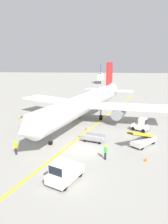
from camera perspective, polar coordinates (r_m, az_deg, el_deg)
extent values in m
plane|color=#9E9B93|center=(26.15, -0.15, -10.35)|extent=(300.00, 300.00, 0.00)
cube|color=yellow|center=(30.81, -0.67, -6.46)|extent=(26.04, 75.84, 0.01)
cylinder|color=white|center=(36.86, 0.39, 2.57)|extent=(12.78, 29.47, 3.30)
cone|color=white|center=(23.35, -15.52, -4.84)|extent=(3.83, 3.31, 3.23)
cone|color=white|center=(52.07, 7.56, 6.29)|extent=(3.87, 3.66, 3.14)
cube|color=white|center=(36.19, 12.31, 1.37)|extent=(13.43, 5.90, 0.36)
cylinder|color=gray|center=(35.82, 9.34, -0.27)|extent=(2.83, 3.64, 1.90)
cube|color=white|center=(41.66, -8.32, 3.20)|extent=(13.42, 10.43, 0.36)
cylinder|color=gray|center=(40.19, -7.02, 1.39)|extent=(2.83, 3.64, 1.90)
cube|color=red|center=(49.41, 6.91, 10.15)|extent=(1.55, 3.88, 5.20)
cube|color=white|center=(48.63, 10.04, 5.65)|extent=(5.52, 3.13, 0.24)
cube|color=white|center=(50.35, 3.36, 6.12)|extent=(5.63, 4.31, 0.24)
cylinder|color=#4C4C51|center=(27.55, -9.13, -5.74)|extent=(0.20, 0.20, 3.12)
cylinder|color=black|center=(28.00, -9.02, -8.20)|extent=(0.51, 0.64, 0.56)
cylinder|color=#4C4C51|center=(38.33, 4.59, 0.08)|extent=(0.20, 0.20, 3.12)
cylinder|color=black|center=(38.61, 4.56, -1.48)|extent=(0.64, 1.02, 0.96)
cylinder|color=#4C4C51|center=(39.93, -1.39, 0.69)|extent=(0.20, 0.20, 3.12)
cylinder|color=black|center=(40.19, -1.38, -0.81)|extent=(0.64, 1.02, 0.96)
cube|color=black|center=(24.75, -12.68, -2.74)|extent=(2.98, 1.85, 0.60)
cube|color=silver|center=(20.07, -5.08, -16.26)|extent=(3.26, 4.07, 0.80)
cube|color=silver|center=(19.16, -6.26, -14.60)|extent=(2.07, 2.11, 1.10)
cube|color=black|center=(18.63, -7.72, -15.55)|extent=(1.32, 0.68, 0.77)
cylinder|color=black|center=(19.02, -5.26, -19.58)|extent=(0.46, 0.64, 0.60)
cylinder|color=black|center=(19.86, -9.26, -18.11)|extent=(0.46, 0.64, 0.60)
cylinder|color=black|center=(20.80, -1.08, -16.31)|extent=(0.46, 0.64, 0.60)
cylinder|color=black|center=(21.57, -4.88, -15.16)|extent=(0.46, 0.64, 0.60)
cube|color=silver|center=(33.89, 14.84, -3.85)|extent=(2.72, 2.42, 0.70)
cube|color=silver|center=(33.48, 15.59, -2.51)|extent=(1.48, 1.46, 1.10)
cube|color=black|center=(33.29, 16.40, -2.66)|extent=(0.61, 0.85, 0.77)
cylinder|color=black|center=(34.18, 16.47, -4.43)|extent=(0.62, 0.52, 0.60)
cylinder|color=black|center=(33.21, 15.73, -4.92)|extent=(0.62, 0.52, 0.60)
cylinder|color=black|center=(34.80, 13.91, -3.93)|extent=(0.62, 0.52, 0.60)
cylinder|color=black|center=(33.84, 13.12, -4.40)|extent=(0.62, 0.52, 0.60)
cube|color=silver|center=(31.10, -13.85, -5.52)|extent=(3.74, 3.75, 0.60)
cylinder|color=black|center=(32.09, -15.91, -5.61)|extent=(0.58, 0.58, 0.60)
cylinder|color=black|center=(32.59, -13.87, -5.17)|extent=(0.58, 0.58, 0.60)
cylinder|color=black|center=(29.81, -13.77, -6.99)|extent=(0.58, 0.58, 0.60)
cylinder|color=black|center=(30.35, -11.61, -6.49)|extent=(0.58, 0.58, 0.60)
cube|color=black|center=(31.31, -14.45, -3.58)|extent=(4.16, 4.17, 1.76)
cube|color=yellow|center=(31.10, -15.21, -3.52)|extent=(3.60, 3.61, 1.84)
cube|color=yellow|center=(31.46, -13.73, -3.22)|extent=(3.60, 3.61, 1.84)
cube|color=silver|center=(28.44, 15.77, -7.53)|extent=(3.69, 3.80, 0.60)
cylinder|color=black|center=(27.19, 15.35, -9.21)|extent=(0.57, 0.59, 0.60)
cylinder|color=black|center=(27.82, 13.12, -8.52)|extent=(0.57, 0.59, 0.60)
cylinder|color=black|center=(29.33, 18.19, -7.67)|extent=(0.57, 0.59, 0.60)
cylinder|color=black|center=(29.92, 16.07, -7.07)|extent=(0.57, 0.59, 0.60)
cube|color=black|center=(27.62, 15.23, -6.03)|extent=(4.07, 4.26, 1.76)
cube|color=yellow|center=(27.36, 16.04, -6.01)|extent=(3.48, 3.72, 1.84)
cube|color=yellow|center=(27.81, 14.47, -5.58)|extent=(3.48, 3.72, 1.84)
cube|color=#A5A5A8|center=(28.67, 2.59, -7.15)|extent=(3.13, 2.31, 0.16)
cube|color=#4C4C51|center=(29.33, -0.81, -6.67)|extent=(0.88, 0.36, 0.08)
cylinder|color=#4C4C51|center=(29.51, -1.62, -6.55)|extent=(0.12, 0.12, 0.05)
cube|color=gray|center=(27.93, 2.05, -7.18)|extent=(2.68, 0.94, 0.50)
cube|color=gray|center=(29.24, 3.12, -6.20)|extent=(2.68, 0.94, 0.50)
cylinder|color=black|center=(28.61, 0.17, -7.74)|extent=(0.38, 0.23, 0.36)
cylinder|color=black|center=(29.64, 1.09, -6.94)|extent=(0.38, 0.23, 0.36)
cylinder|color=black|center=(27.92, 4.19, -8.35)|extent=(0.38, 0.23, 0.36)
cylinder|color=black|center=(28.98, 4.97, -7.51)|extent=(0.38, 0.23, 0.36)
cylinder|color=#26262D|center=(26.19, -17.83, -10.01)|extent=(0.24, 0.24, 0.85)
cube|color=yellow|center=(25.92, -17.95, -8.59)|extent=(0.36, 0.22, 0.56)
sphere|color=#9E7051|center=(25.78, -18.02, -7.79)|extent=(0.20, 0.20, 0.20)
sphere|color=yellow|center=(25.76, -18.03, -7.66)|extent=(0.24, 0.24, 0.24)
cylinder|color=#26262D|center=(23.96, 5.77, -11.71)|extent=(0.24, 0.24, 0.85)
cube|color=green|center=(23.66, 5.81, -10.17)|extent=(0.36, 0.22, 0.56)
sphere|color=beige|center=(23.50, 5.84, -9.30)|extent=(0.20, 0.20, 0.20)
sphere|color=yellow|center=(23.48, 5.84, -9.17)|extent=(0.24, 0.24, 0.24)
cone|color=orange|center=(24.50, 16.36, -12.16)|extent=(0.36, 0.36, 0.44)
cone|color=orange|center=(42.22, 8.18, -0.59)|extent=(0.36, 0.36, 0.44)
cone|color=orange|center=(33.34, 0.62, -4.44)|extent=(0.36, 0.36, 0.44)
cylinder|color=silver|center=(98.53, 4.50, 9.58)|extent=(3.00, 10.00, 3.00)
cylinder|color=#3F3F3F|center=(98.74, 4.48, 8.25)|extent=(0.30, 0.30, 1.60)
cube|color=navy|center=(94.82, 4.53, 11.52)|extent=(0.24, 3.20, 4.40)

